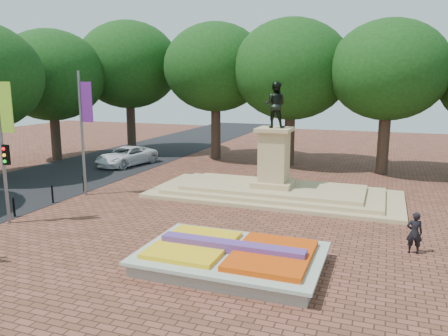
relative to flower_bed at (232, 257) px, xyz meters
name	(u,v)px	position (x,y,z in m)	size (l,w,h in m)	color
ground	(224,244)	(-1.03, 2.00, -0.38)	(90.00, 90.00, 0.00)	brown
asphalt_street	(27,186)	(-16.03, 7.00, -0.37)	(9.00, 90.00, 0.02)	black
flower_bed	(232,257)	(0.00, 0.00, 0.00)	(6.30, 4.30, 0.91)	gray
monument	(273,181)	(-1.03, 10.00, 0.50)	(14.00, 6.00, 6.40)	tan
tree_row_back	(339,78)	(1.31, 20.00, 6.29)	(44.80, 8.80, 10.43)	#34231C
van	(126,156)	(-14.04, 15.14, 0.35)	(2.40, 5.21, 1.45)	silver
pedestrian	(414,233)	(6.02, 3.58, 0.43)	(0.59, 0.39, 1.62)	black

